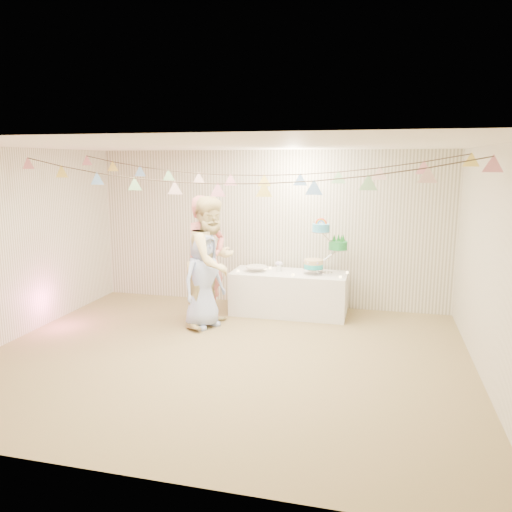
% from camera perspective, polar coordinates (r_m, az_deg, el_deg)
% --- Properties ---
extents(floor, '(6.00, 6.00, 0.00)m').
position_cam_1_polar(floor, '(6.41, -3.53, -11.39)').
color(floor, olive).
rests_on(floor, ground).
extents(ceiling, '(6.00, 6.00, 0.00)m').
position_cam_1_polar(ceiling, '(5.94, -3.83, 12.53)').
color(ceiling, white).
rests_on(ceiling, ground).
extents(back_wall, '(6.00, 6.00, 0.00)m').
position_cam_1_polar(back_wall, '(8.43, 1.47, 3.16)').
color(back_wall, silver).
rests_on(back_wall, ground).
extents(front_wall, '(6.00, 6.00, 0.00)m').
position_cam_1_polar(front_wall, '(3.80, -15.21, -6.67)').
color(front_wall, silver).
rests_on(front_wall, ground).
extents(left_wall, '(5.00, 5.00, 0.00)m').
position_cam_1_polar(left_wall, '(7.50, -26.09, 1.12)').
color(left_wall, silver).
rests_on(left_wall, ground).
extents(right_wall, '(5.00, 5.00, 0.00)m').
position_cam_1_polar(right_wall, '(5.88, 25.40, -1.20)').
color(right_wall, silver).
rests_on(right_wall, ground).
extents(table, '(1.82, 0.73, 0.68)m').
position_cam_1_polar(table, '(8.01, 3.77, -4.26)').
color(table, silver).
rests_on(table, floor).
extents(cake_stand, '(0.73, 0.43, 0.81)m').
position_cam_1_polar(cake_stand, '(7.81, 7.89, 1.40)').
color(cake_stand, silver).
rests_on(cake_stand, table).
extents(cake_bottom, '(0.31, 0.31, 0.15)m').
position_cam_1_polar(cake_bottom, '(7.83, 6.69, -0.94)').
color(cake_bottom, '#25ADA8').
rests_on(cake_bottom, cake_stand).
extents(cake_middle, '(0.27, 0.27, 0.22)m').
position_cam_1_polar(cake_middle, '(7.89, 9.25, 1.08)').
color(cake_middle, '#1C8038').
rests_on(cake_middle, cake_stand).
extents(cake_top_tier, '(0.25, 0.25, 0.19)m').
position_cam_1_polar(cake_top_tier, '(7.76, 7.46, 2.98)').
color(cake_top_tier, '#3FA0C7').
rests_on(cake_top_tier, cake_stand).
extents(platter, '(0.34, 0.34, 0.02)m').
position_cam_1_polar(platter, '(7.97, 0.04, -1.22)').
color(platter, white).
rests_on(platter, table).
extents(posy, '(0.14, 0.14, 0.16)m').
position_cam_1_polar(posy, '(7.98, 2.64, -0.71)').
color(posy, white).
rests_on(posy, table).
extents(person_adult_a, '(0.75, 0.84, 1.92)m').
position_cam_1_polar(person_adult_a, '(7.55, -5.75, -0.41)').
color(person_adult_a, '#CC6D6B').
rests_on(person_adult_a, floor).
extents(person_adult_b, '(0.98, 1.11, 1.92)m').
position_cam_1_polar(person_adult_b, '(7.36, -5.04, -0.67)').
color(person_adult_b, '#DCC587').
rests_on(person_adult_b, floor).
extents(person_child, '(0.74, 0.83, 1.42)m').
position_cam_1_polar(person_child, '(7.35, -6.06, -2.71)').
color(person_child, '#A1B2E4').
rests_on(person_child, floor).
extents(bunting_back, '(5.60, 1.10, 0.40)m').
position_cam_1_polar(bunting_back, '(6.99, -1.01, 10.24)').
color(bunting_back, pink).
rests_on(bunting_back, ceiling).
extents(bunting_front, '(5.60, 0.90, 0.36)m').
position_cam_1_polar(bunting_front, '(5.75, -4.41, 9.79)').
color(bunting_front, '#72A5E5').
rests_on(bunting_front, ceiling).
extents(tealight_0, '(0.04, 0.04, 0.03)m').
position_cam_1_polar(tealight_0, '(7.96, -2.06, -1.70)').
color(tealight_0, '#FFD88C').
rests_on(tealight_0, table).
extents(tealight_1, '(0.04, 0.04, 0.03)m').
position_cam_1_polar(tealight_1, '(8.17, 1.61, -1.38)').
color(tealight_1, '#FFD88C').
rests_on(tealight_1, table).
extents(tealight_2, '(0.04, 0.04, 0.03)m').
position_cam_1_polar(tealight_2, '(7.70, 4.25, -2.16)').
color(tealight_2, '#FFD88C').
rests_on(tealight_2, table).
extents(tealight_3, '(0.04, 0.04, 0.03)m').
position_cam_1_polar(tealight_3, '(8.09, 6.52, -1.57)').
color(tealight_3, '#FFD88C').
rests_on(tealight_3, table).
extents(tealight_4, '(0.04, 0.04, 0.03)m').
position_cam_1_polar(tealight_4, '(7.65, 9.62, -2.36)').
color(tealight_4, '#FFD88C').
rests_on(tealight_4, table).
extents(tealight_5, '(0.04, 0.04, 0.03)m').
position_cam_1_polar(tealight_5, '(7.97, 10.38, -1.86)').
color(tealight_5, '#FFD88C').
rests_on(tealight_5, table).
extents(tealight_6, '(0.04, 0.04, 0.03)m').
position_cam_1_polar(tealight_6, '(8.15, 1.03, -1.41)').
color(tealight_6, '#FFD88C').
rests_on(tealight_6, table).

